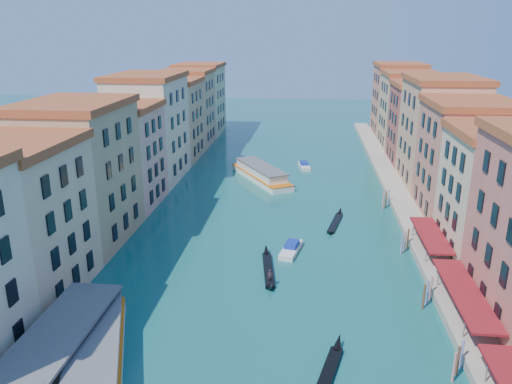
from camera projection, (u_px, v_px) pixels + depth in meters
left_bank_palazzos at (139, 138)px, 93.30m from camera, size 12.80×128.40×21.00m
right_bank_palazzos at (447, 144)px, 88.03m from camera, size 12.80×128.40×21.00m
quay at (396, 192)px, 91.67m from camera, size 4.00×140.00×1.00m
restaurant_awnings at (466, 295)px, 51.15m from camera, size 3.20×44.55×3.12m
vaporetto_stop at (62, 349)px, 45.02m from camera, size 5.40×16.40×3.65m
mooring_poles_right at (422, 281)px, 57.47m from camera, size 1.44×54.24×3.20m
mooring_poles_left at (36, 349)px, 45.31m from camera, size 0.24×8.24×3.20m
vaporetto_near at (96, 354)px, 44.45m from camera, size 10.77×20.42×2.98m
vaporetto_far at (261, 173)px, 100.87m from camera, size 14.05×19.55×2.98m
gondola_fore at (268, 268)px, 62.58m from camera, size 2.52×12.11×2.42m
gondola_right at (325, 379)px, 42.58m from camera, size 3.96×12.04×2.44m
gondola_far at (335, 222)px, 78.16m from camera, size 3.22×11.01×1.57m
motorboat_mid at (291, 248)px, 68.11m from camera, size 3.21×6.45×1.28m
motorboat_far at (304, 166)px, 110.03m from camera, size 2.96×6.42×1.28m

